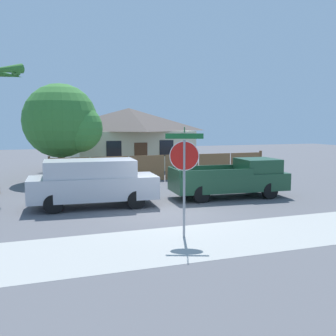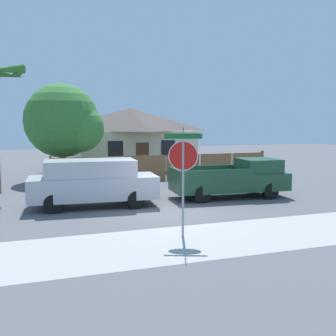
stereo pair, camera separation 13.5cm
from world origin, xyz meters
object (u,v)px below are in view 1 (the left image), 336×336
(orange_pickup, at_px, (233,179))
(stop_sign, at_px, (184,162))
(house, at_px, (129,137))
(red_suv, at_px, (93,182))
(oak_tree, at_px, (64,122))

(orange_pickup, distance_m, stop_sign, 6.78)
(house, relative_size, red_suv, 1.74)
(oak_tree, distance_m, red_suv, 8.28)
(house, bearing_deg, oak_tree, -133.64)
(house, distance_m, oak_tree, 7.51)
(oak_tree, height_order, stop_sign, oak_tree)
(red_suv, height_order, stop_sign, stop_sign)
(oak_tree, bearing_deg, red_suv, -87.49)
(red_suv, bearing_deg, stop_sign, -65.84)
(red_suv, distance_m, stop_sign, 5.48)
(stop_sign, bearing_deg, red_suv, 131.34)
(house, xyz_separation_m, oak_tree, (-5.13, -5.38, 1.04))
(house, xyz_separation_m, orange_pickup, (1.41, -13.34, -1.46))
(house, height_order, red_suv, house)
(red_suv, distance_m, orange_pickup, 6.20)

